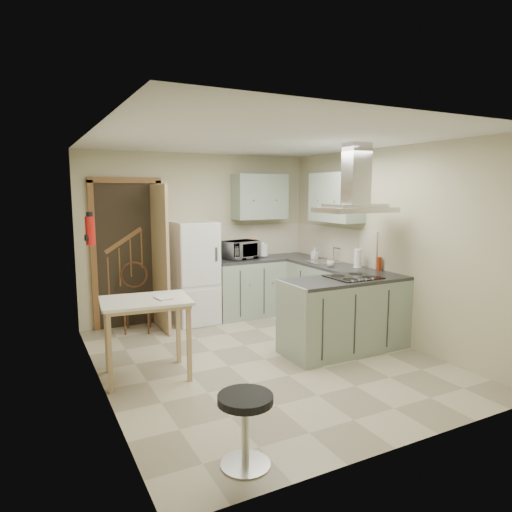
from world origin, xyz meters
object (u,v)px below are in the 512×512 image
fridge (195,273)px  microwave (241,250)px  stool (245,430)px  extractor_hood (355,210)px  bentwood_chair (137,301)px  peninsula (346,314)px  drop_leaf_table (147,338)px

fridge → microwave: size_ratio=2.95×
stool → extractor_hood: bearing=35.3°
fridge → bentwood_chair: fridge is taller
bentwood_chair → microwave: (1.63, 0.07, 0.60)m
extractor_hood → microwave: 2.19m
fridge → stool: (-0.91, -3.56, -0.48)m
peninsula → microwave: 2.14m
drop_leaf_table → microwave: bearing=48.2°
fridge → stool: size_ratio=2.81×
peninsula → extractor_hood: (0.10, 0.00, 1.27)m
fridge → drop_leaf_table: fridge is taller
peninsula → stool: (-2.13, -1.58, -0.18)m
extractor_hood → drop_leaf_table: extractor_hood is taller
stool → bentwood_chair: bearing=89.2°
peninsula → bentwood_chair: size_ratio=1.77×
drop_leaf_table → stool: drop_leaf_table is taller
bentwood_chair → stool: size_ratio=1.64×
fridge → extractor_hood: 2.57m
peninsula → extractor_hood: bearing=0.0°
bentwood_chair → microwave: 1.74m
fridge → peninsula: (1.22, -1.98, -0.30)m
fridge → extractor_hood: size_ratio=1.67×
extractor_hood → fridge: bearing=123.8°
fridge → drop_leaf_table: bearing=-124.1°
peninsula → drop_leaf_table: bearing=172.6°
bentwood_chair → stool: bentwood_chair is taller
extractor_hood → drop_leaf_table: (-2.46, 0.31, -1.30)m
drop_leaf_table → microwave: size_ratio=1.76×
drop_leaf_table → microwave: 2.63m
microwave → bentwood_chair: bearing=169.8°
drop_leaf_table → stool: bearing=-76.8°
drop_leaf_table → bentwood_chair: size_ratio=1.02×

